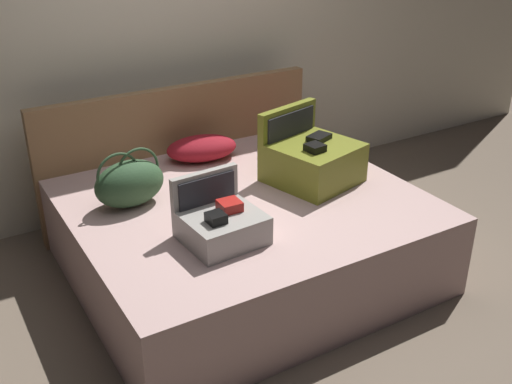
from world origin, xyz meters
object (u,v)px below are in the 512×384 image
at_px(bed, 245,235).
at_px(pillow_center_head, 202,148).
at_px(duffel_bag, 130,183).
at_px(pillow_near_headboard, 295,140).
at_px(hard_case_large, 312,158).
at_px(hard_case_medium, 221,222).

relative_size(bed, pillow_center_head, 4.14).
xyz_separation_m(duffel_bag, pillow_near_headboard, (1.28, 0.18, -0.05)).
relative_size(hard_case_large, hard_case_medium, 1.45).
distance_m(bed, duffel_bag, 0.77).
height_order(bed, hard_case_large, hard_case_large).
relative_size(bed, pillow_near_headboard, 4.04).
height_order(hard_case_large, duffel_bag, hard_case_large).
bearing_deg(hard_case_large, pillow_near_headboard, 53.78).
xyz_separation_m(pillow_near_headboard, pillow_center_head, (-0.62, 0.22, -0.01)).
height_order(hard_case_large, pillow_near_headboard, hard_case_large).
distance_m(hard_case_medium, pillow_near_headboard, 1.29).
bearing_deg(hard_case_medium, duffel_bag, 109.42).
bearing_deg(bed, pillow_center_head, 85.76).
height_order(pillow_near_headboard, pillow_center_head, pillow_near_headboard).
bearing_deg(duffel_bag, pillow_center_head, 31.30).
relative_size(bed, hard_case_large, 3.34).
bearing_deg(hard_case_medium, pillow_near_headboard, 34.73).
distance_m(hard_case_large, pillow_center_head, 0.80).
relative_size(hard_case_medium, pillow_near_headboard, 0.84).
distance_m(bed, hard_case_medium, 0.60).
xyz_separation_m(hard_case_large, pillow_near_headboard, (0.18, 0.44, -0.06)).
xyz_separation_m(bed, hard_case_medium, (-0.34, -0.35, 0.35)).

